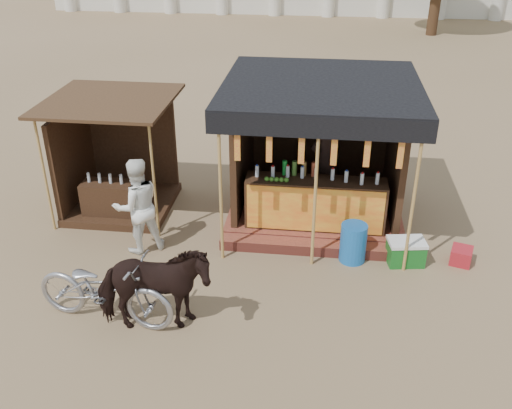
{
  "coord_description": "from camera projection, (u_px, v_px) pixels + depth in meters",
  "views": [
    {
      "loc": [
        1.05,
        -6.94,
        5.68
      ],
      "look_at": [
        0.0,
        1.6,
        1.1
      ],
      "focal_mm": 40.0,
      "sensor_mm": 36.0,
      "label": 1
    }
  ],
  "objects": [
    {
      "name": "cooler",
      "position": [
        406.0,
        252.0,
        10.04
      ],
      "size": [
        0.7,
        0.54,
        0.46
      ],
      "color": "#16651F",
      "rests_on": "ground"
    },
    {
      "name": "motorbike",
      "position": [
        104.0,
        289.0,
        8.49
      ],
      "size": [
        2.29,
        1.09,
        1.16
      ],
      "primitive_type": "imported",
      "rotation": [
        0.0,
        0.0,
        1.42
      ],
      "color": "#919299",
      "rests_on": "ground"
    },
    {
      "name": "blue_barrel",
      "position": [
        353.0,
        243.0,
        10.06
      ],
      "size": [
        0.61,
        0.61,
        0.72
      ],
      "primitive_type": "cylinder",
      "rotation": [
        0.0,
        0.0,
        0.42
      ],
      "color": "#175DAD",
      "rests_on": "ground"
    },
    {
      "name": "main_stall",
      "position": [
        318.0,
        169.0,
        11.22
      ],
      "size": [
        3.6,
        3.61,
        2.78
      ],
      "color": "#993F32",
      "rests_on": "ground"
    },
    {
      "name": "ground",
      "position": [
        243.0,
        315.0,
        8.87
      ],
      "size": [
        120.0,
        120.0,
        0.0
      ],
      "primitive_type": "plane",
      "color": "#846B4C",
      "rests_on": "ground"
    },
    {
      "name": "red_crate",
      "position": [
        461.0,
        256.0,
        10.08
      ],
      "size": [
        0.45,
        0.47,
        0.29
      ],
      "primitive_type": "cube",
      "rotation": [
        0.0,
        0.0,
        -0.3
      ],
      "color": "maroon",
      "rests_on": "ground"
    },
    {
      "name": "secondary_stall",
      "position": [
        112.0,
        169.0,
        11.65
      ],
      "size": [
        2.4,
        2.4,
        2.38
      ],
      "color": "#3A2315",
      "rests_on": "ground"
    },
    {
      "name": "cow",
      "position": [
        153.0,
        289.0,
        8.25
      ],
      "size": [
        1.82,
        1.07,
        1.44
      ],
      "primitive_type": "imported",
      "rotation": [
        0.0,
        0.0,
        1.75
      ],
      "color": "black",
      "rests_on": "ground"
    },
    {
      "name": "bystander",
      "position": [
        137.0,
        206.0,
        10.13
      ],
      "size": [
        1.1,
        1.05,
        1.8
      ],
      "primitive_type": "imported",
      "rotation": [
        0.0,
        0.0,
        3.72
      ],
      "color": "white",
      "rests_on": "ground"
    }
  ]
}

